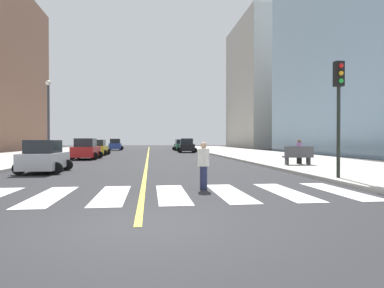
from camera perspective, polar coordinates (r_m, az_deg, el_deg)
ground_plane at (r=6.89m, az=-8.84°, el=-13.25°), size 220.00×220.00×0.00m
sidewalk_kerb_east at (r=29.29m, az=17.30°, el=-2.49°), size 10.00×120.00×0.15m
crosswalk_paint at (r=10.82m, az=-8.09°, el=-8.13°), size 13.50×4.00×0.01m
lane_divider_paint at (r=46.72m, az=-7.13°, el=-1.40°), size 0.16×80.00×0.01m
parking_garage_concrete at (r=81.58m, az=13.66°, el=9.22°), size 18.00×24.00×27.72m
car_red_nearest at (r=31.52m, az=-16.87°, el=-0.87°), size 2.57×4.07×1.80m
car_yellow_second at (r=39.24m, az=-15.08°, el=-0.65°), size 2.44×3.85×1.70m
car_green_third at (r=55.48m, az=-1.85°, el=-0.23°), size 2.59×4.03×1.77m
car_black_fourth at (r=47.09m, az=-0.88°, el=-0.31°), size 2.76×4.30×1.88m
car_blue_fifth at (r=59.09m, az=-12.37°, el=-0.13°), size 2.76×4.30×1.89m
car_silver_sixth at (r=19.35m, az=-22.90°, el=-2.02°), size 2.32×3.71×1.66m
traffic_light_near_corner at (r=15.28m, az=22.79°, el=7.24°), size 0.36×0.41×4.65m
park_bench at (r=22.36m, az=16.89°, el=-1.87°), size 1.83×0.66×1.12m
pedestrian_crossing at (r=11.72m, az=1.89°, el=-3.19°), size 0.39×0.39×1.58m
pedestrian_waiting_east at (r=23.26m, az=17.06°, el=-0.98°), size 0.39×0.39×1.56m
street_lamp at (r=31.62m, az=-22.34°, el=4.91°), size 0.44×0.44×6.49m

